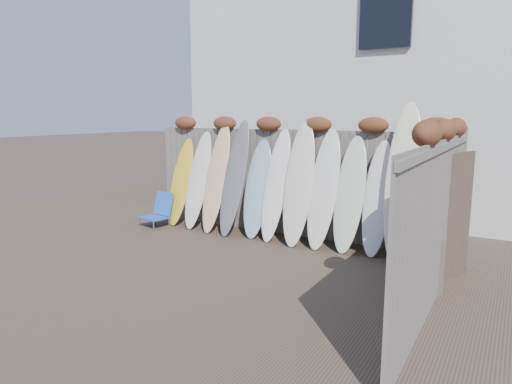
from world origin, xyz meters
The scene contains 18 objects.
ground centered at (0.00, 0.00, 0.00)m, with size 80.00×80.00×0.00m, color #493A2D.
back_fence centered at (0.06, 2.39, 1.18)m, with size 6.05×0.28×2.24m.
right_fence centered at (2.99, 0.25, 1.14)m, with size 0.28×4.40×2.24m.
house centered at (0.50, 6.50, 3.20)m, with size 8.50×5.50×6.33m.
beach_chair centered at (-2.58, 1.64, 0.32)m, with size 0.61×0.64×0.69m.
wooden_crate centered at (2.72, 0.88, 0.37)m, with size 0.63×0.52×0.73m, color #423D31.
lattice_panel centered at (3.02, 1.17, 0.89)m, with size 0.05×1.19×1.78m, color brown.
surfboard_0 centered at (-2.30, 2.03, 0.90)m, with size 0.51×0.07×1.86m, color yellow.
surfboard_1 centered at (-1.82, 1.99, 0.97)m, with size 0.50×0.07×2.02m, color silver.
surfboard_2 centered at (-1.34, 1.95, 1.05)m, with size 0.48×0.07×2.19m, color #E1A571.
surfboard_3 centered at (-0.89, 1.92, 1.09)m, with size 0.47×0.07×2.28m, color #5B5E62.
surfboard_4 centered at (-0.43, 1.99, 0.91)m, with size 0.51×0.07×1.90m, color #83A7B8.
surfboard_5 centered at (-0.03, 1.97, 1.02)m, with size 0.46×0.07×2.11m, color white.
surfboard_6 centered at (0.44, 1.93, 1.09)m, with size 0.52×0.07×2.26m, color beige.
surfboard_7 centered at (0.90, 1.96, 1.02)m, with size 0.51×0.07×2.13m, color silver.
surfboard_8 centered at (1.36, 1.99, 0.97)m, with size 0.50×0.07×2.01m, color beige.
surfboard_9 centered at (1.82, 2.02, 0.93)m, with size 0.46×0.07×1.94m, color silver.
surfboard_10 centered at (2.24, 1.90, 1.25)m, with size 0.53×0.07×2.60m, color beige.
Camera 1 is at (3.78, -5.29, 2.30)m, focal length 32.00 mm.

